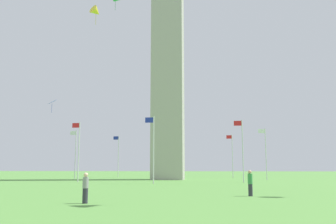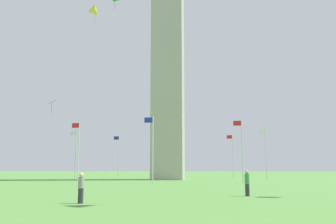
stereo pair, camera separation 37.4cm
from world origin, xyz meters
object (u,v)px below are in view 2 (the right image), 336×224
flagpole_se (242,148)px  flagpole_s (266,151)px  flagpole_nw (119,154)px  flagpole_w (177,155)px  flagpole_n (76,152)px  flagpole_ne (78,149)px  flagpole_e (152,146)px  person_green_shirt (247,183)px  person_gray_shirt (81,188)px  kite_blue_diamond (52,103)px  kite_yellow_delta (95,12)px  obelisk_monument (168,42)px  flagpole_sw (232,154)px

flagpole_se → flagpole_s: same height
flagpole_nw → flagpole_w: bearing=-157.5°
flagpole_s → flagpole_w: same height
flagpole_w → flagpole_s: bearing=135.0°
flagpole_n → flagpole_se: 28.60m
flagpole_n → flagpole_w: 21.89m
flagpole_ne → flagpole_e: same height
flagpole_s → person_green_shirt: flagpole_s is taller
flagpole_ne → flagpole_w: 28.60m
flagpole_e → person_gray_shirt: bearing=90.2°
flagpole_n → flagpole_s: same height
flagpole_e → kite_blue_diamond: kite_blue_diamond is taller
flagpole_nw → kite_yellow_delta: size_ratio=3.39×
obelisk_monument → flagpole_nw: (11.00, -10.94, -18.55)m
flagpole_se → kite_blue_diamond: bearing=-3.9°
flagpole_sw → person_green_shirt: flagpole_sw is taller
flagpole_n → flagpole_e: (-15.48, 15.48, 0.00)m
flagpole_ne → kite_yellow_delta: size_ratio=3.39×
flagpole_n → flagpole_ne: 11.85m
flagpole_nw → kite_blue_diamond: (4.88, 20.09, 6.81)m
flagpole_s → person_green_shirt: (6.04, 33.51, -3.56)m
flagpole_e → flagpole_nw: bearing=-67.5°
flagpole_sw → kite_yellow_delta: bearing=59.1°
flagpole_sw → flagpole_ne: bearing=45.0°
flagpole_sw → person_gray_shirt: flagpole_sw is taller
kite_blue_diamond → obelisk_monument: bearing=-150.1°
flagpole_ne → flagpole_s: 28.60m
flagpole_e → kite_blue_diamond: size_ratio=4.31×
flagpole_se → flagpole_w: (10.94, -26.42, 0.00)m
flagpole_n → kite_yellow_delta: size_ratio=3.39×
flagpole_ne → person_gray_shirt: size_ratio=4.93×
flagpole_e → person_green_shirt: bearing=117.6°
flagpole_ne → obelisk_monument: bearing=-135.2°
kite_yellow_delta → obelisk_monument: bearing=-109.9°
kite_blue_diamond → kite_yellow_delta: 16.05m
flagpole_s → person_green_shirt: size_ratio=4.67×
obelisk_monument → flagpole_n: size_ratio=5.69×
flagpole_ne → kite_blue_diamond: 8.57m
flagpole_n → person_green_shirt: (-24.92, 33.51, -3.56)m
obelisk_monument → person_gray_shirt: (-0.01, 39.71, -22.16)m
flagpole_e → flagpole_w: size_ratio=1.00×
obelisk_monument → flagpole_e: (0.06, 15.48, -18.55)m
flagpole_se → flagpole_nw: (21.89, -21.89, 0.00)m
obelisk_monument → flagpole_s: obelisk_monument is taller
flagpole_sw → flagpole_s: bearing=112.5°
flagpole_e → person_gray_shirt: 24.50m
flagpole_s → kite_yellow_delta: size_ratio=3.39×
flagpole_s → kite_yellow_delta: 32.98m
obelisk_monument → flagpole_ne: bearing=44.8°
person_green_shirt → flagpole_n: bearing=-8.5°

